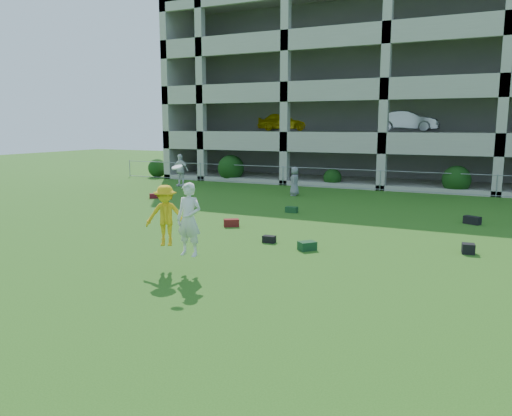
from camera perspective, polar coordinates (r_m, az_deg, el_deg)
The scene contains 14 objects.
ground at distance 11.79m, azimuth -5.57°, elevation -8.98°, with size 100.00×100.00×0.00m, color #235114.
bystander_b at distance 30.91m, azimuth -8.66°, elevation 4.29°, with size 1.15×0.48×1.96m, color white.
bystander_c at distance 26.55m, azimuth 4.43°, elevation 3.07°, with size 0.75×0.49×1.54m, color gray.
bag_red_a at distance 18.49m, azimuth -2.83°, elevation -1.70°, with size 0.55×0.30×0.28m, color #5C0F15.
bag_black_b at distance 16.00m, azimuth 1.52°, elevation -3.57°, with size 0.40×0.25×0.22m, color black.
bag_green_c at distance 15.12m, azimuth 5.87°, elevation -4.32°, with size 0.50×0.35×0.26m, color #123315.
crate_d at distance 15.89m, azimuth 23.09°, elevation -4.29°, with size 0.35×0.35×0.30m, color black.
bag_black_e at distance 20.63m, azimuth 23.47°, elevation -1.29°, with size 0.60×0.30×0.30m, color black.
bag_red_f at distance 26.11m, azimuth -11.58°, elevation 1.36°, with size 0.45×0.28×0.24m, color #611210.
bag_green_g at distance 21.47m, azimuth 4.09°, elevation -0.19°, with size 0.50×0.30×0.25m, color #123313.
frisbee_contest at distance 13.00m, azimuth -9.35°, elevation -1.01°, with size 1.74×0.99×2.30m.
parking_garage at distance 37.77m, azimuth 17.09°, elevation 12.56°, with size 30.00×14.00×12.00m.
fence at distance 29.31m, azimuth 14.01°, elevation 3.11°, with size 36.06×0.06×1.20m.
shrub_row at distance 29.36m, azimuth 23.19°, elevation 4.40°, with size 34.38×2.52×3.50m.
Camera 1 is at (5.83, -9.55, 3.73)m, focal length 35.00 mm.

